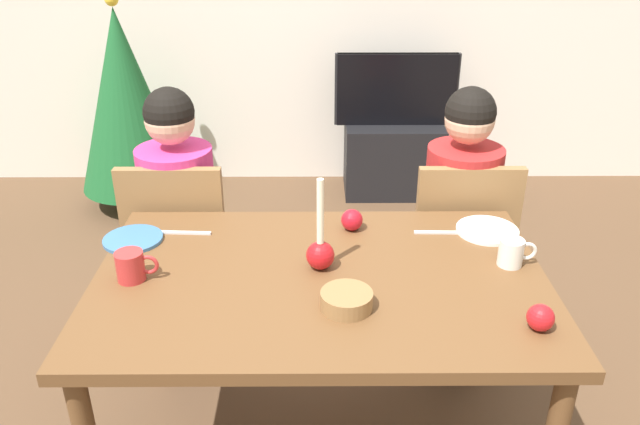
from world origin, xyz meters
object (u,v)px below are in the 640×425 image
object	(u,v)px
person_right_child	(458,230)
apple_near_candle	(541,318)
chair_right	(458,246)
bowl_walnuts	(347,300)
candle_centerpiece	(319,250)
christmas_tree	(126,101)
dining_table	(320,298)
plate_right	(487,230)
apple_by_left_plate	(352,220)
mug_right	(512,252)
person_left_child	(182,231)
tv_stand	(393,158)
chair_left	(182,247)
tv	(396,89)
plate_left	(133,239)
mug_left	(131,266)

from	to	relation	value
person_right_child	apple_near_candle	world-z (taller)	person_right_child
person_right_child	chair_right	bearing A→B (deg)	-90.00
bowl_walnuts	candle_centerpiece	bearing A→B (deg)	109.34
christmas_tree	dining_table	bearing A→B (deg)	-60.76
plate_right	apple_by_left_plate	distance (m)	0.48
person_right_child	christmas_tree	world-z (taller)	christmas_tree
apple_near_candle	mug_right	bearing A→B (deg)	87.13
person_left_child	person_right_child	bearing A→B (deg)	0.00
person_right_child	tv_stand	bearing A→B (deg)	92.45
dining_table	person_right_child	bearing A→B (deg)	48.19
chair_left	apple_by_left_plate	distance (m)	0.79
bowl_walnuts	apple_near_candle	size ratio (longest dim) A/B	2.01
tv	mug_right	xyz separation A→B (m)	(0.10, -2.24, 0.08)
person_left_child	plate_left	size ratio (longest dim) A/B	5.84
christmas_tree	candle_centerpiece	bearing A→B (deg)	-60.27
chair_left	mug_right	xyz separation A→B (m)	(1.17, -0.54, 0.28)
candle_centerpiece	tv	bearing A→B (deg)	77.35
dining_table	plate_right	distance (m)	0.66
plate_left	tv	bearing A→B (deg)	61.18
plate_right	tv	bearing A→B (deg)	92.42
tv_stand	tv	world-z (taller)	tv
dining_table	chair_left	size ratio (longest dim) A/B	1.56
person_left_child	chair_left	bearing A→B (deg)	-90.00
dining_table	mug_left	size ratio (longest dim) A/B	10.76
person_right_child	mug_right	distance (m)	0.62
tv_stand	plate_right	bearing A→B (deg)	-87.58
person_left_child	christmas_tree	xyz separation A→B (m)	(-0.61, 1.47, 0.12)
chair_right	apple_by_left_plate	size ratio (longest dim) A/B	11.75
tv_stand	plate_left	xyz separation A→B (m)	(-1.14, -2.07, 0.52)
person_left_child	mug_left	xyz separation A→B (m)	(-0.01, -0.66, 0.23)
plate_right	mug_right	size ratio (longest dim) A/B	1.78
dining_table	tv_stand	distance (m)	2.39
tv	plate_left	distance (m)	2.36
plate_left	plate_right	bearing A→B (deg)	2.66
plate_left	apple_near_candle	world-z (taller)	apple_near_candle
dining_table	person_right_child	size ratio (longest dim) A/B	1.19
tv_stand	apple_by_left_plate	distance (m)	2.10
plate_right	mug_left	distance (m)	1.20
chair_right	plate_right	distance (m)	0.40
plate_right	christmas_tree	bearing A→B (deg)	134.13
tv	plate_right	size ratio (longest dim) A/B	3.65
tv_stand	christmas_tree	world-z (taller)	christmas_tree
person_left_child	bowl_walnuts	distance (m)	1.05
christmas_tree	plate_left	xyz separation A→B (m)	(0.54, -1.88, 0.06)
chair_left	christmas_tree	bearing A→B (deg)	112.19
mug_left	bowl_walnuts	bearing A→B (deg)	-13.45
tv_stand	tv	bearing A→B (deg)	90.00
dining_table	candle_centerpiece	world-z (taller)	candle_centerpiece
tv	candle_centerpiece	size ratio (longest dim) A/B	2.59
christmas_tree	apple_near_candle	size ratio (longest dim) A/B	17.83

